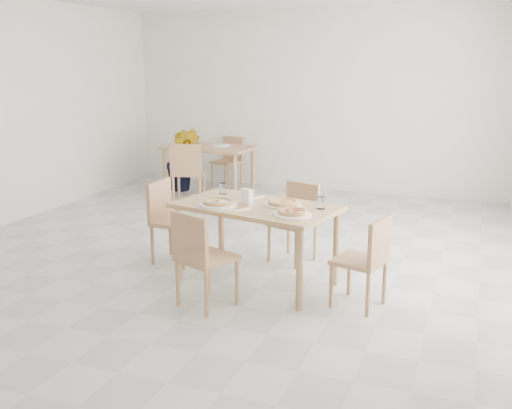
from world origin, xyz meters
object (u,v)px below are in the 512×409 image
(pizza_mushroom, at_px, (218,202))
(chair_south, at_px, (200,253))
(main_table, at_px, (256,214))
(tumbler_b, at_px, (223,188))
(pizza_pepperoni, at_px, (292,212))
(pizza_margherita, at_px, (283,202))
(potted_plant, at_px, (183,159))
(napkin_holder, at_px, (247,197))
(chair_east, at_px, (367,256))
(plate_margherita, at_px, (283,205))
(second_table, at_px, (209,153))
(plate_mushroom, at_px, (218,204))
(tumbler_a, at_px, (321,203))
(chair_west, at_px, (169,215))
(plate_empty, at_px, (221,145))
(chair_north, at_px, (297,216))
(chair_back_s, at_px, (187,169))
(chair_back_n, at_px, (229,158))
(plate_pepperoni, at_px, (292,215))

(pizza_mushroom, bearing_deg, chair_south, -81.18)
(main_table, distance_m, tumbler_b, 0.57)
(main_table, xyz_separation_m, pizza_pepperoni, (0.43, -0.26, 0.12))
(pizza_margherita, relative_size, tumbler_b, 2.86)
(pizza_margherita, bearing_deg, potted_plant, 129.55)
(tumbler_b, bearing_deg, napkin_holder, -41.00)
(chair_east, bearing_deg, potted_plant, -120.65)
(plate_margherita, distance_m, second_table, 3.87)
(plate_mushroom, xyz_separation_m, tumbler_a, (0.91, 0.21, 0.05))
(chair_west, xyz_separation_m, napkin_holder, (0.97, -0.29, 0.33))
(plate_margherita, bearing_deg, chair_west, 170.44)
(pizza_mushroom, distance_m, tumbler_b, 0.48)
(chair_south, height_order, chair_west, chair_west)
(chair_west, bearing_deg, potted_plant, 27.06)
(chair_south, distance_m, pizza_margherita, 0.95)
(chair_east, bearing_deg, plate_empty, -126.48)
(chair_north, distance_m, potted_plant, 3.72)
(chair_east, distance_m, tumbler_b, 1.66)
(main_table, xyz_separation_m, potted_plant, (-2.50, 3.37, -0.17))
(chair_west, relative_size, pizza_mushroom, 2.42)
(chair_east, xyz_separation_m, potted_plant, (-3.57, 3.59, 0.04))
(main_table, height_order, chair_back_s, chair_back_s)
(chair_back_s, xyz_separation_m, chair_back_n, (0.03, 1.45, -0.05))
(main_table, height_order, second_table, same)
(chair_east, distance_m, second_table, 4.60)
(chair_south, xyz_separation_m, chair_back_s, (-1.77, 3.25, 0.03))
(pizza_pepperoni, height_order, chair_back_s, chair_back_s)
(chair_east, relative_size, chair_back_n, 0.98)
(plate_empty, bearing_deg, tumbler_a, -53.68)
(chair_west, distance_m, plate_mushroom, 0.89)
(chair_east, height_order, potted_plant, potted_plant)
(plate_pepperoni, height_order, second_table, plate_pepperoni)
(chair_west, relative_size, plate_pepperoni, 2.57)
(pizza_pepperoni, relative_size, plate_empty, 1.09)
(pizza_mushroom, bearing_deg, chair_back_s, 122.08)
(pizza_mushroom, relative_size, second_table, 0.25)
(pizza_mushroom, relative_size, chair_back_n, 0.43)
(plate_mushroom, bearing_deg, chair_east, -3.20)
(second_table, distance_m, plate_empty, 0.23)
(main_table, relative_size, napkin_holder, 11.02)
(chair_west, xyz_separation_m, plate_pepperoni, (1.48, -0.52, 0.27))
(main_table, height_order, napkin_holder, napkin_holder)
(tumbler_a, distance_m, napkin_holder, 0.68)
(plate_margherita, distance_m, plate_pepperoni, 0.35)
(pizza_margherita, bearing_deg, chair_north, 96.44)
(main_table, height_order, plate_pepperoni, plate_pepperoni)
(chair_east, xyz_separation_m, plate_mushroom, (-1.39, 0.08, 0.30))
(plate_margherita, bearing_deg, tumbler_b, 159.43)
(tumbler_b, bearing_deg, chair_back_s, 124.59)
(plate_pepperoni, height_order, potted_plant, potted_plant)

